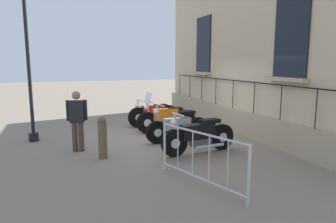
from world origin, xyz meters
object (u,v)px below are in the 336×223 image
(motorcycle_black, at_px, (199,136))
(bollard, at_px, (102,137))
(motorcycle_silver, at_px, (178,127))
(crowd_barrier, at_px, (201,157))
(lamppost, at_px, (25,22))
(pedestrian_standing, at_px, (77,118))
(motorcycle_red, at_px, (153,114))
(motorcycle_orange, at_px, (166,118))

(motorcycle_black, xyz_separation_m, bollard, (2.37, -0.43, 0.07))
(motorcycle_silver, distance_m, bollard, 2.48)
(crowd_barrier, relative_size, bollard, 2.05)
(lamppost, bearing_deg, pedestrian_standing, 127.17)
(motorcycle_red, bearing_deg, crowd_barrier, 81.29)
(motorcycle_silver, relative_size, lamppost, 0.43)
(crowd_barrier, bearing_deg, motorcycle_black, -115.19)
(motorcycle_red, bearing_deg, motorcycle_orange, 93.82)
(lamppost, xyz_separation_m, pedestrian_standing, (-1.17, 1.54, -2.52))
(motorcycle_black, bearing_deg, lamppost, -34.42)
(crowd_barrier, bearing_deg, bollard, -58.02)
(motorcycle_red, distance_m, pedestrian_standing, 3.77)
(motorcycle_black, bearing_deg, motorcycle_red, -89.29)
(motorcycle_silver, relative_size, motorcycle_black, 0.97)
(motorcycle_silver, xyz_separation_m, bollard, (2.33, 0.87, 0.09))
(lamppost, bearing_deg, crowd_barrier, 123.84)
(motorcycle_orange, xyz_separation_m, crowd_barrier, (0.93, 4.46, 0.09))
(bollard, bearing_deg, motorcycle_orange, -138.60)
(lamppost, bearing_deg, motorcycle_red, -167.27)
(motorcycle_red, distance_m, motorcycle_silver, 2.39)
(pedestrian_standing, bearing_deg, bollard, 122.50)
(motorcycle_red, height_order, motorcycle_orange, motorcycle_orange)
(motorcycle_black, xyz_separation_m, pedestrian_standing, (2.89, -1.24, 0.43))
(bollard, bearing_deg, motorcycle_silver, -159.56)
(motorcycle_orange, height_order, lamppost, lamppost)
(lamppost, bearing_deg, motorcycle_silver, 159.70)
(crowd_barrier, height_order, pedestrian_standing, pedestrian_standing)
(bollard, distance_m, pedestrian_standing, 1.03)
(motorcycle_orange, bearing_deg, motorcycle_silver, 86.58)
(motorcycle_silver, xyz_separation_m, crowd_barrier, (0.86, 3.21, 0.14))
(motorcycle_red, relative_size, motorcycle_orange, 0.96)
(motorcycle_red, distance_m, bollard, 4.00)
(motorcycle_orange, distance_m, pedestrian_standing, 3.22)
(motorcycle_orange, xyz_separation_m, pedestrian_standing, (2.92, 1.30, 0.41))
(motorcycle_red, xyz_separation_m, pedestrian_standing, (2.84, 2.44, 0.45))
(lamppost, relative_size, pedestrian_standing, 3.00)
(crowd_barrier, distance_m, bollard, 2.77)
(motorcycle_black, relative_size, lamppost, 0.45)
(pedestrian_standing, bearing_deg, motorcycle_silver, -178.91)
(motorcycle_orange, relative_size, motorcycle_black, 0.98)
(motorcycle_orange, bearing_deg, bollard, 41.40)
(motorcycle_silver, xyz_separation_m, pedestrian_standing, (2.84, 0.05, 0.46))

